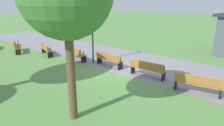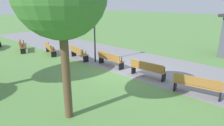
# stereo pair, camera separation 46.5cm
# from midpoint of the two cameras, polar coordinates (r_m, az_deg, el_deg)

# --- Properties ---
(ground_plane) EXTENTS (120.00, 120.00, 0.00)m
(ground_plane) POSITION_cam_midpoint_polar(r_m,az_deg,el_deg) (11.49, 5.89, -2.32)
(ground_plane) COLOR #5B8C47
(path_paving) EXTENTS (39.09, 5.06, 0.01)m
(path_paving) POSITION_cam_midpoint_polar(r_m,az_deg,el_deg) (12.86, 10.64, -0.37)
(path_paving) COLOR gray
(path_paving) RESTS_ON ground
(bench_1) EXTENTS (1.95, 1.25, 0.89)m
(bench_1) POSITION_cam_midpoint_polar(r_m,az_deg,el_deg) (17.35, -23.83, 4.66)
(bench_1) COLOR #B27538
(bench_1) RESTS_ON ground
(bench_2) EXTENTS (1.98, 1.05, 0.89)m
(bench_2) POSITION_cam_midpoint_polar(r_m,az_deg,el_deg) (15.56, -16.72, 4.09)
(bench_2) COLOR #B27538
(bench_2) RESTS_ON ground
(bench_3) EXTENTS (1.99, 0.83, 0.89)m
(bench_3) POSITION_cam_midpoint_polar(r_m,az_deg,el_deg) (13.79, -8.71, 2.99)
(bench_3) COLOR #B27538
(bench_3) RESTS_ON ground
(bench_4) EXTENTS (1.96, 0.59, 0.89)m
(bench_4) POSITION_cam_midpoint_polar(r_m,az_deg,el_deg) (12.09, 0.53, 1.16)
(bench_4) COLOR #B27538
(bench_4) RESTS_ON ground
(bench_5) EXTENTS (1.96, 0.59, 0.89)m
(bench_5) POSITION_cam_midpoint_polar(r_m,az_deg,el_deg) (10.53, 11.46, -1.69)
(bench_5) COLOR #B27538
(bench_5) RESTS_ON ground
(bench_6) EXTENTS (1.99, 0.83, 0.89)m
(bench_6) POSITION_cam_midpoint_polar(r_m,az_deg,el_deg) (9.20, 24.69, -5.82)
(bench_6) COLOR #B27538
(bench_6) RESTS_ON ground
(lamp_post) EXTENTS (0.32, 0.32, 3.78)m
(lamp_post) POSITION_cam_midpoint_polar(r_m,az_deg,el_deg) (12.61, -4.07, 11.84)
(lamp_post) COLOR black
(lamp_post) RESTS_ON ground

